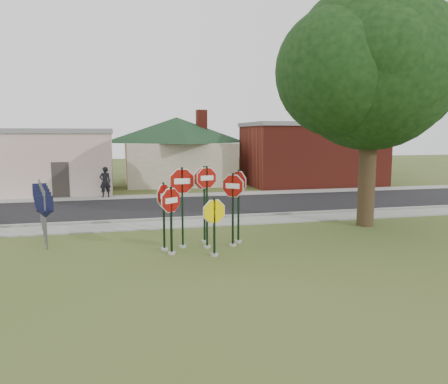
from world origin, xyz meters
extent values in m
plane|color=#3B511E|center=(0.00, 0.00, 0.00)|extent=(120.00, 120.00, 0.00)
cube|color=gray|center=(0.00, 5.50, 0.03)|extent=(60.00, 1.60, 0.06)
cube|color=black|center=(0.00, 10.00, 0.02)|extent=(60.00, 7.00, 0.04)
cube|color=gray|center=(0.00, 14.30, 0.03)|extent=(60.00, 1.60, 0.06)
cube|color=gray|center=(0.00, 6.50, 0.07)|extent=(60.00, 0.20, 0.14)
cylinder|color=#98968E|center=(0.26, 1.46, 0.04)|extent=(0.24, 0.24, 0.08)
cube|color=black|center=(0.26, 1.46, 1.39)|extent=(0.07, 0.06, 2.79)
cylinder|color=white|center=(0.26, 1.46, 2.39)|extent=(0.97, 0.20, 0.98)
cylinder|color=maroon|center=(0.26, 1.46, 2.39)|extent=(0.90, 0.19, 0.91)
cube|color=white|center=(0.26, 1.46, 2.39)|extent=(0.45, 0.10, 0.16)
cylinder|color=#98968E|center=(0.28, 0.43, 0.04)|extent=(0.24, 0.24, 0.08)
cube|color=black|center=(0.28, 0.43, 0.93)|extent=(0.07, 0.06, 1.85)
cylinder|color=white|center=(0.28, 0.43, 1.42)|extent=(1.04, 0.27, 1.07)
cylinder|color=#F4D000|center=(0.28, 0.43, 1.42)|extent=(0.97, 0.25, 0.99)
cylinder|color=#98968E|center=(-1.01, 0.94, 0.04)|extent=(0.24, 0.24, 0.08)
cube|color=black|center=(-1.01, 0.94, 1.09)|extent=(0.08, 0.08, 2.19)
cylinder|color=white|center=(-1.01, 0.94, 1.75)|extent=(0.91, 0.64, 1.09)
cylinder|color=maroon|center=(-1.01, 0.94, 1.75)|extent=(0.84, 0.60, 1.01)
cube|color=white|center=(-1.01, 0.94, 1.75)|extent=(0.42, 0.30, 0.17)
cylinder|color=#98968E|center=(1.17, 1.48, 0.04)|extent=(0.24, 0.24, 0.08)
cube|color=black|center=(1.17, 1.48, 1.27)|extent=(0.08, 0.08, 2.53)
cylinder|color=white|center=(1.17, 1.48, 2.09)|extent=(0.86, 0.69, 1.09)
cylinder|color=maroon|center=(1.17, 1.48, 2.09)|extent=(0.80, 0.65, 1.01)
cube|color=white|center=(1.17, 1.48, 2.09)|extent=(0.40, 0.32, 0.17)
cylinder|color=#98968E|center=(0.32, 2.21, 0.04)|extent=(0.24, 0.24, 0.08)
cube|color=black|center=(0.32, 2.21, 1.37)|extent=(0.07, 0.06, 2.73)
cylinder|color=white|center=(0.32, 2.21, 2.29)|extent=(1.08, 0.21, 1.10)
cylinder|color=maroon|center=(0.32, 2.21, 2.29)|extent=(1.00, 0.20, 1.01)
cube|color=white|center=(0.32, 2.21, 2.29)|extent=(0.50, 0.10, 0.17)
cylinder|color=#98968E|center=(-0.54, 1.69, 0.04)|extent=(0.24, 0.24, 0.08)
cube|color=black|center=(-0.54, 1.69, 1.37)|extent=(0.06, 0.05, 2.75)
cylinder|color=white|center=(-0.54, 1.69, 2.28)|extent=(1.18, 0.07, 1.18)
cylinder|color=maroon|center=(-0.54, 1.69, 2.28)|extent=(1.09, 0.07, 1.09)
cube|color=white|center=(-0.54, 1.69, 2.28)|extent=(0.54, 0.04, 0.19)
cylinder|color=#98968E|center=(1.49, 1.92, 0.04)|extent=(0.24, 0.24, 0.08)
cube|color=black|center=(1.49, 1.92, 1.31)|extent=(0.07, 0.07, 2.61)
cylinder|color=white|center=(1.49, 1.92, 2.17)|extent=(0.45, 1.02, 1.10)
cylinder|color=maroon|center=(1.49, 1.92, 2.17)|extent=(0.42, 0.95, 1.02)
cube|color=white|center=(1.49, 1.92, 2.17)|extent=(0.21, 0.47, 0.18)
cylinder|color=#98968E|center=(-1.19, 1.49, 0.04)|extent=(0.24, 0.24, 0.08)
cube|color=black|center=(-1.19, 1.49, 1.14)|extent=(0.08, 0.08, 2.27)
cylinder|color=white|center=(-1.19, 1.49, 1.85)|extent=(0.64, 0.85, 1.05)
cylinder|color=maroon|center=(-1.19, 1.49, 1.85)|extent=(0.60, 0.79, 0.97)
cube|color=white|center=(-1.19, 1.49, 1.85)|extent=(0.30, 0.39, 0.17)
cube|color=#59595E|center=(-5.00, 2.50, 1.00)|extent=(0.05, 0.05, 2.00)
cube|color=black|center=(-5.00, 2.50, 1.55)|extent=(0.55, 0.13, 0.55)
cone|color=black|center=(-5.00, 2.50, 1.20)|extent=(0.65, 0.65, 0.25)
cube|color=#59595E|center=(-5.20, 3.50, 1.00)|extent=(0.05, 0.05, 2.00)
cube|color=black|center=(-5.20, 3.50, 1.55)|extent=(0.55, 0.09, 0.55)
cone|color=black|center=(-5.20, 3.50, 1.20)|extent=(0.62, 0.62, 0.25)
cube|color=#59595E|center=(-5.40, 4.50, 1.00)|extent=(0.05, 0.05, 2.00)
cube|color=black|center=(-5.40, 4.50, 1.55)|extent=(0.55, 0.05, 0.55)
cone|color=black|center=(-5.40, 4.50, 1.20)|extent=(0.58, 0.58, 0.25)
cube|color=#59595E|center=(-5.60, 5.50, 1.00)|extent=(0.05, 0.05, 2.00)
cube|color=black|center=(-5.60, 5.50, 1.55)|extent=(0.55, 0.05, 0.55)
cone|color=black|center=(-5.60, 5.50, 1.20)|extent=(0.58, 0.58, 0.25)
cube|color=#59595E|center=(-5.80, 6.50, 1.00)|extent=(0.05, 0.05, 2.00)
cube|color=black|center=(-5.80, 6.50, 1.55)|extent=(0.55, 0.09, 0.55)
cone|color=black|center=(-5.80, 6.50, 1.20)|extent=(0.62, 0.62, 0.25)
cube|color=silver|center=(-9.00, 18.00, 2.00)|extent=(12.00, 6.00, 4.00)
cube|color=gray|center=(-9.00, 18.00, 4.05)|extent=(12.20, 6.20, 0.30)
cube|color=#332D28|center=(-6.00, 15.02, 1.10)|extent=(1.00, 0.10, 2.20)
cube|color=beige|center=(2.00, 22.00, 1.60)|extent=(8.00, 8.00, 3.20)
pyramid|color=#163219|center=(2.00, 22.00, 5.20)|extent=(11.60, 11.60, 2.00)
cube|color=maroon|center=(4.00, 22.00, 5.00)|extent=(0.80, 0.80, 1.60)
cube|color=maroon|center=(12.00, 18.50, 2.25)|extent=(10.00, 6.00, 4.50)
cube|color=gray|center=(12.00, 18.50, 4.60)|extent=(10.20, 6.20, 0.30)
cube|color=white|center=(10.00, 15.55, 2.60)|extent=(2.00, 0.08, 0.90)
cylinder|color=black|center=(7.50, 3.50, 2.55)|extent=(0.70, 0.70, 5.09)
sphere|color=black|center=(7.50, 3.50, 6.55)|extent=(6.75, 6.75, 6.75)
cylinder|color=black|center=(22.00, 26.00, 2.00)|extent=(0.50, 0.50, 4.00)
sphere|color=black|center=(22.00, 26.00, 5.60)|extent=(5.60, 5.60, 5.60)
imported|color=black|center=(-3.40, 14.51, 0.99)|extent=(0.77, 0.61, 1.85)
camera|label=1|loc=(-2.61, -12.74, 3.81)|focal=35.00mm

